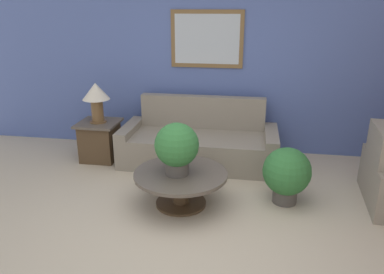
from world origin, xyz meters
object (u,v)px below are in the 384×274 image
(coffee_table, at_px, (181,181))
(potted_plant_floor, at_px, (287,173))
(couch_main, at_px, (199,143))
(potted_plant_on_table, at_px, (177,147))
(table_lamp, at_px, (96,96))
(side_table, at_px, (100,140))

(coffee_table, bearing_deg, potted_plant_floor, 11.80)
(potted_plant_floor, bearing_deg, couch_main, 138.55)
(couch_main, xyz_separation_m, potted_plant_on_table, (-0.06, -1.32, 0.44))
(couch_main, xyz_separation_m, coffee_table, (-0.02, -1.28, 0.01))
(potted_plant_on_table, distance_m, potted_plant_floor, 1.31)
(couch_main, bearing_deg, potted_plant_floor, -41.45)
(table_lamp, bearing_deg, side_table, 90.00)
(coffee_table, bearing_deg, potted_plant_on_table, -127.09)
(coffee_table, relative_size, potted_plant_on_table, 1.80)
(coffee_table, distance_m, potted_plant_on_table, 0.44)
(potted_plant_floor, bearing_deg, coffee_table, -168.20)
(side_table, bearing_deg, couch_main, 5.24)
(coffee_table, height_order, table_lamp, table_lamp)
(potted_plant_on_table, bearing_deg, potted_plant_floor, 13.38)
(coffee_table, relative_size, potted_plant_floor, 1.59)
(side_table, xyz_separation_m, potted_plant_floor, (2.64, -0.90, 0.07))
(potted_plant_on_table, bearing_deg, table_lamp, 140.02)
(table_lamp, height_order, potted_plant_floor, table_lamp)
(table_lamp, relative_size, potted_plant_floor, 0.86)
(potted_plant_floor, bearing_deg, table_lamp, 161.24)
(couch_main, distance_m, coffee_table, 1.28)
(table_lamp, distance_m, potted_plant_on_table, 1.87)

